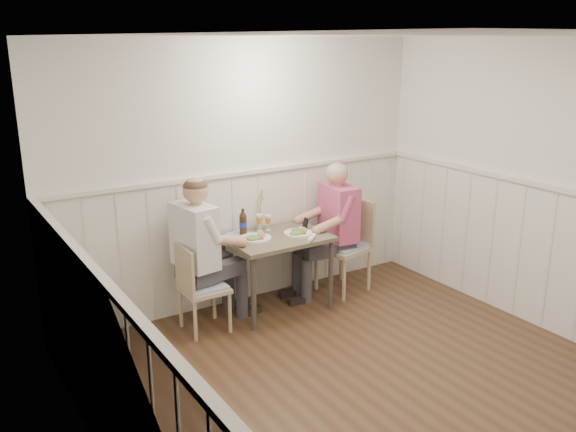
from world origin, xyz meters
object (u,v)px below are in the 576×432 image
object	(u,v)px
diner_cream	(200,264)
grass_vase	(259,210)
dining_table	(277,246)
chair_right	(347,242)
chair_left	(199,285)
man_in_pink	(335,238)
beer_bottle	(243,223)

from	to	relation	value
diner_cream	grass_vase	world-z (taller)	diner_cream
dining_table	chair_right	bearing A→B (deg)	1.26
chair_left	diner_cream	world-z (taller)	diner_cream
man_in_pink	grass_vase	bearing A→B (deg)	159.17
chair_right	beer_bottle	xyz separation A→B (m)	(-1.13, 0.19, 0.34)
diner_cream	beer_bottle	bearing A→B (deg)	17.23
man_in_pink	beer_bottle	xyz separation A→B (m)	(-0.96, 0.19, 0.27)
dining_table	beer_bottle	world-z (taller)	beer_bottle
diner_cream	man_in_pink	bearing A→B (deg)	-0.81
diner_cream	beer_bottle	world-z (taller)	diner_cream
diner_cream	grass_vase	xyz separation A→B (m)	(0.77, 0.26, 0.33)
dining_table	diner_cream	world-z (taller)	diner_cream
chair_right	beer_bottle	world-z (taller)	beer_bottle
chair_right	beer_bottle	size ratio (longest dim) A/B	3.74
dining_table	chair_left	xyz separation A→B (m)	(-0.86, -0.05, -0.20)
dining_table	man_in_pink	distance (m)	0.71
diner_cream	chair_right	bearing A→B (deg)	-0.82
chair_right	diner_cream	xyz separation A→B (m)	(-1.67, 0.02, 0.08)
chair_left	beer_bottle	world-z (taller)	beer_bottle
beer_bottle	grass_vase	bearing A→B (deg)	21.29
man_in_pink	grass_vase	world-z (taller)	man_in_pink
man_in_pink	chair_left	bearing A→B (deg)	-177.23
man_in_pink	grass_vase	distance (m)	0.86
chair_right	man_in_pink	bearing A→B (deg)	179.09
diner_cream	beer_bottle	distance (m)	0.62
dining_table	chair_right	world-z (taller)	chair_right
man_in_pink	grass_vase	size ratio (longest dim) A/B	3.39
beer_bottle	grass_vase	size ratio (longest dim) A/B	0.63
chair_left	beer_bottle	distance (m)	0.78
chair_left	dining_table	bearing A→B (deg)	3.62
beer_bottle	chair_left	bearing A→B (deg)	-156.32
chair_left	grass_vase	distance (m)	1.03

